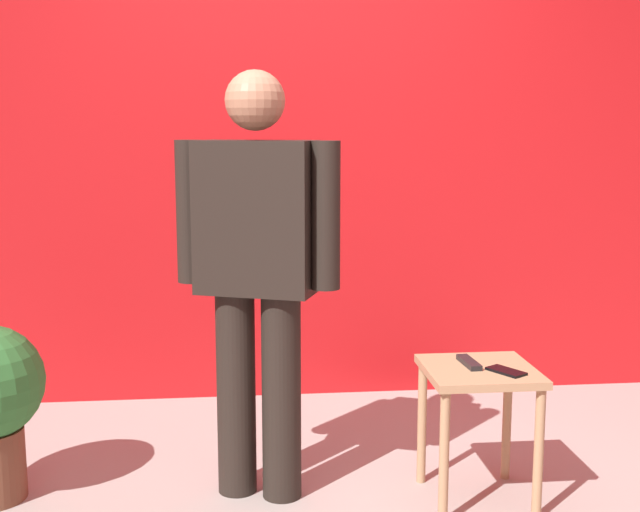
{
  "coord_description": "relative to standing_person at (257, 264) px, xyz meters",
  "views": [
    {
      "loc": [
        -0.36,
        -2.6,
        1.43
      ],
      "look_at": [
        -0.03,
        0.55,
        0.92
      ],
      "focal_mm": 45.93,
      "sensor_mm": 36.0,
      "label": 1
    }
  ],
  "objects": [
    {
      "name": "standing_person",
      "position": [
        0.0,
        0.0,
        0.0
      ],
      "size": [
        0.64,
        0.36,
        1.63
      ],
      "color": "black",
      "rests_on": "ground_plane"
    },
    {
      "name": "cell_phone",
      "position": [
        0.91,
        -0.21,
        -0.38
      ],
      "size": [
        0.14,
        0.16,
        0.01
      ],
      "primitive_type": "cube",
      "rotation": [
        0.0,
        0.0,
        0.56
      ],
      "color": "black",
      "rests_on": "side_table"
    },
    {
      "name": "back_wall_red",
      "position": [
        0.28,
        1.24,
        0.59
      ],
      "size": [
        5.14,
        0.12,
        3.0
      ],
      "primitive_type": "cube",
      "color": "red",
      "rests_on": "ground_plane"
    },
    {
      "name": "side_table",
      "position": [
        0.83,
        -0.14,
        -0.49
      ],
      "size": [
        0.41,
        0.41,
        0.53
      ],
      "color": "tan",
      "rests_on": "ground_plane"
    },
    {
      "name": "tv_remote",
      "position": [
        0.8,
        -0.1,
        -0.38
      ],
      "size": [
        0.06,
        0.17,
        0.02
      ],
      "primitive_type": "cube",
      "rotation": [
        0.0,
        0.0,
        0.07
      ],
      "color": "black",
      "rests_on": "side_table"
    }
  ]
}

